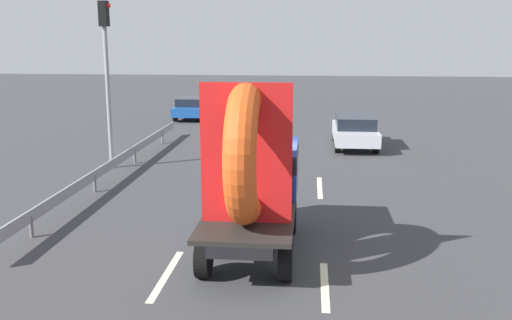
{
  "coord_description": "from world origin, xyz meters",
  "views": [
    {
      "loc": [
        1.5,
        -13.08,
        4.94
      ],
      "look_at": [
        0.2,
        0.43,
        1.97
      ],
      "focal_mm": 39.95,
      "sensor_mm": 36.0,
      "label": 1
    }
  ],
  "objects_px": {
    "traffic_light": "(107,62)",
    "oncoming_car": "(192,107)",
    "flatbed_truck": "(253,173)",
    "distant_sedan": "(355,130)"
  },
  "relations": [
    {
      "from": "flatbed_truck",
      "to": "oncoming_car",
      "type": "xyz_separation_m",
      "value": [
        -5.91,
        21.32,
        -1.17
      ]
    },
    {
      "from": "distant_sedan",
      "to": "flatbed_truck",
      "type": "bearing_deg",
      "value": -104.26
    },
    {
      "from": "flatbed_truck",
      "to": "traffic_light",
      "type": "bearing_deg",
      "value": 128.09
    },
    {
      "from": "traffic_light",
      "to": "oncoming_car",
      "type": "relative_size",
      "value": 1.56
    },
    {
      "from": "traffic_light",
      "to": "flatbed_truck",
      "type": "bearing_deg",
      "value": -51.91
    },
    {
      "from": "flatbed_truck",
      "to": "traffic_light",
      "type": "height_order",
      "value": "traffic_light"
    },
    {
      "from": "oncoming_car",
      "to": "distant_sedan",
      "type": "bearing_deg",
      "value": -41.81
    },
    {
      "from": "flatbed_truck",
      "to": "oncoming_car",
      "type": "height_order",
      "value": "flatbed_truck"
    },
    {
      "from": "flatbed_truck",
      "to": "oncoming_car",
      "type": "relative_size",
      "value": 1.25
    },
    {
      "from": "traffic_light",
      "to": "oncoming_car",
      "type": "height_order",
      "value": "traffic_light"
    }
  ]
}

